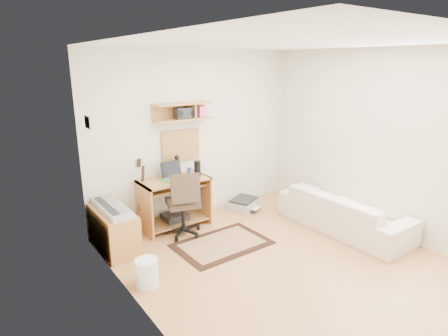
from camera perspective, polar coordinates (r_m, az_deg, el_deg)
floor at (r=4.87m, az=8.92°, el=-13.97°), size 3.60×4.00×0.01m
ceiling at (r=4.24m, az=10.47°, el=18.38°), size 3.60×4.00×0.01m
back_wall at (r=5.92m, az=-4.20°, el=5.06°), size 3.60×0.01×2.60m
left_wall at (r=3.39m, az=-12.58°, el=-3.41°), size 0.01×4.00×2.60m
right_wall at (r=5.77m, az=22.47°, el=3.62°), size 0.01×4.00×2.60m
wall_shelf at (r=5.60m, az=-6.23°, el=8.54°), size 0.90×0.25×0.26m
cork_board at (r=5.78m, az=-6.59°, el=3.42°), size 0.64×0.03×0.49m
wall_photo at (r=4.69m, az=-20.03°, el=6.56°), size 0.02×0.20×0.15m
desk at (r=5.66m, az=-7.53°, el=-5.27°), size 1.00×0.55×0.75m
laptop at (r=5.50m, az=-7.41°, el=-0.40°), size 0.36×0.36×0.25m
speaker at (r=5.65m, az=-4.07°, el=-0.02°), size 0.10×0.10×0.23m
desk_lamp at (r=5.69m, az=-6.95°, el=0.51°), size 0.11×0.11×0.32m
pencil_cup at (r=5.76m, az=-5.34°, el=-0.41°), size 0.07×0.07×0.09m
boombox at (r=5.61m, az=-5.98°, el=8.35°), size 0.31×0.14×0.16m
rug at (r=5.21m, az=-0.29°, el=-11.47°), size 1.26×0.85×0.02m
task_chair at (r=5.34m, az=-6.30°, el=-5.26°), size 0.62×0.62×0.97m
cabinet at (r=5.20m, az=-16.47°, el=-9.00°), size 0.40×0.90×0.55m
music_keyboard at (r=5.08m, az=-16.74°, el=-5.78°), size 0.27×0.87×0.08m
guitar at (r=5.56m, az=-12.07°, el=-4.12°), size 0.30×0.20×1.08m
waste_basket at (r=4.38m, az=-11.66°, el=-15.33°), size 0.27×0.27×0.31m
printer at (r=6.37m, az=3.02°, el=-5.52°), size 0.57×0.52×0.18m
sofa at (r=5.77m, az=17.82°, el=-5.43°), size 0.57×1.97×0.77m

